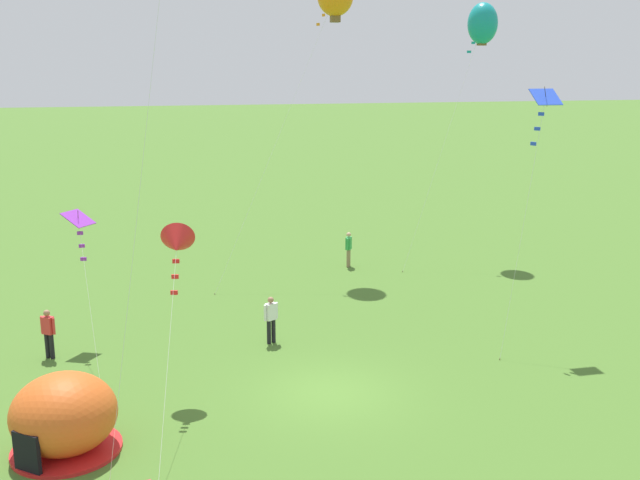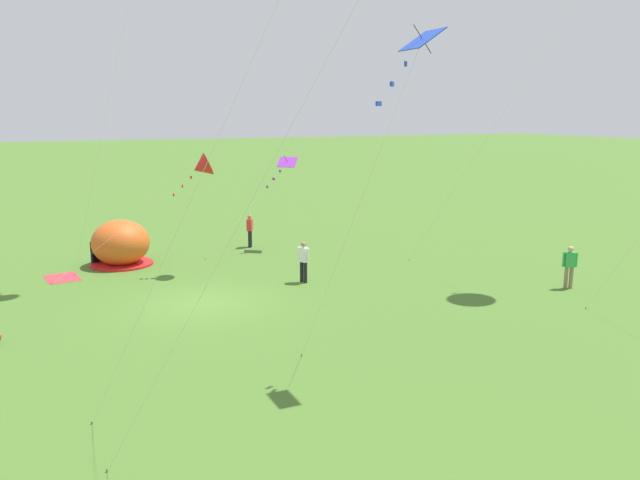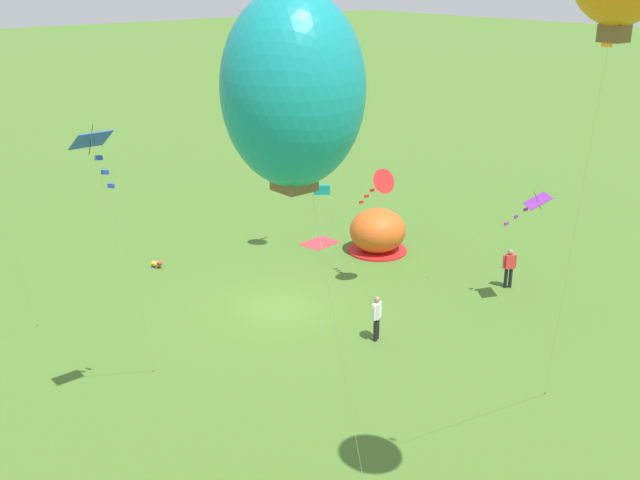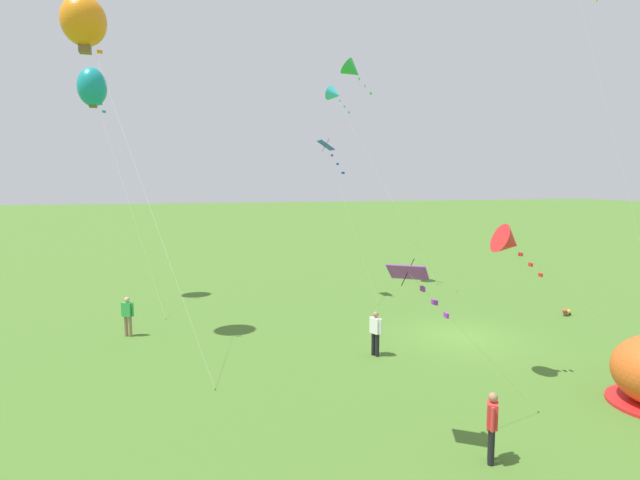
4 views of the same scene
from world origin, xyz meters
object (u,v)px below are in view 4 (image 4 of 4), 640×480
Objects in this scene: person_watching_sky at (492,424)px; kite_green at (353,71)px; toddler_crawling at (566,312)px; person_center_field at (376,331)px; person_near_tent at (128,314)px; kite_blue at (328,150)px; kite_orange at (84,21)px; kite_purple at (414,279)px; kite_cyan at (335,94)px; kite_teal at (92,87)px; kite_red at (509,242)px.

kite_green is at bearing -10.56° from person_watching_sky.
person_center_field is (-2.68, 11.35, 0.79)m from toddler_crawling.
kite_blue is at bearing -67.72° from person_near_tent.
kite_orange is at bearing 112.42° from kite_blue.
kite_green reaches higher than kite_orange.
kite_purple reaches higher than person_watching_sky.
kite_orange is 0.98× the size of kite_green.
person_near_tent is 0.12× the size of kite_green.
person_near_tent is 0.13× the size of kite_cyan.
kite_teal is at bearing 75.84° from kite_blue.
kite_purple reaches higher than person_center_field.
kite_blue is at bearing 10.01° from kite_red.
kite_blue is (12.70, 2.24, 3.71)m from kite_red.
kite_red is 0.50× the size of kite_cyan.
kite_orange is (-0.47, 1.07, 11.80)m from person_near_tent.
toddler_crawling is 15.47m from person_watching_sky.
kite_orange is at bearing 39.29° from person_watching_sky.
kite_orange is at bearing 37.31° from kite_purple.
person_near_tent is 0.33× the size of kite_purple.
kite_green is at bearing -0.65° from kite_red.
kite_blue is 0.67× the size of kite_cyan.
kite_green is 2.70× the size of kite_purple.
person_center_field is 5.90m from kite_red.
kite_red is 21.91m from kite_cyan.
kite_red reaches higher than person_center_field.
toddler_crawling is 25.14m from kite_orange.
kite_teal is at bearing 26.35° from kite_purple.
kite_green is at bearing -90.96° from kite_teal.
toddler_crawling is at bearing -113.67° from kite_teal.
person_near_tent is at bearing 32.63° from kite_purple.
kite_orange reaches higher than person_watching_sky.
person_center_field is 1.00× the size of person_watching_sky.
kite_blue is 13.03m from kite_teal.
kite_teal reaches higher than toddler_crawling.
kite_blue is 16.67m from kite_purple.
person_near_tent and person_watching_sky have the same top height.
kite_blue is at bearing -4.32° from person_watching_sky.
kite_purple is 25.67m from kite_cyan.
kite_teal is (3.09, 12.23, 3.29)m from kite_blue.
kite_green is (19.86, -3.70, 12.36)m from person_watching_sky.
kite_orange is 1.09× the size of kite_teal.
person_center_field is at bearing -138.34° from kite_teal.
kite_purple is (-18.76, 5.23, -9.06)m from kite_green.
person_near_tent is at bearing -66.27° from kite_orange.
kite_red is (4.32, -3.53, 3.66)m from person_watching_sky.
kite_blue is at bearing -6.40° from person_center_field.
kite_blue is at bearing -67.58° from kite_orange.
person_center_field is 17.79m from kite_green.
kite_green is (9.62, 7.87, 13.15)m from toddler_crawling.
person_watching_sky is 0.13× the size of kite_orange.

